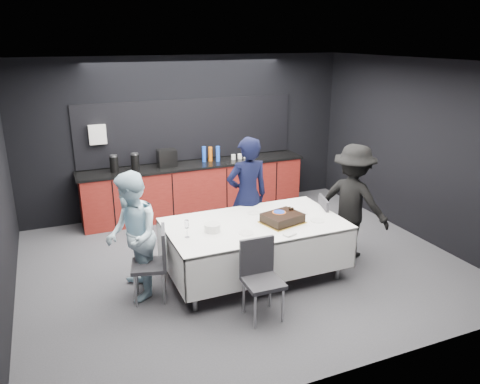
% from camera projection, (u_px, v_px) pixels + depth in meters
% --- Properties ---
extents(ground, '(6.00, 6.00, 0.00)m').
position_uv_depth(ground, '(243.00, 263.00, 6.74)').
color(ground, '#46474C').
rests_on(ground, ground).
extents(room_shell, '(6.04, 5.04, 2.82)m').
position_uv_depth(room_shell, '(243.00, 136.00, 6.15)').
color(room_shell, white).
rests_on(room_shell, ground).
extents(kitchenette, '(4.10, 0.64, 2.05)m').
position_uv_depth(kitchenette, '(194.00, 185.00, 8.50)').
color(kitchenette, maroon).
rests_on(kitchenette, ground).
extents(party_table, '(2.32, 1.32, 0.78)m').
position_uv_depth(party_table, '(255.00, 232.00, 6.18)').
color(party_table, '#99999E').
rests_on(party_table, ground).
extents(cake_assembly, '(0.59, 0.53, 0.16)m').
position_uv_depth(cake_assembly, '(282.00, 218.00, 6.12)').
color(cake_assembly, gold).
rests_on(cake_assembly, party_table).
extents(plate_stack, '(0.20, 0.20, 0.10)m').
position_uv_depth(plate_stack, '(212.00, 228.00, 5.85)').
color(plate_stack, white).
rests_on(plate_stack, party_table).
extents(loose_plate_near, '(0.19, 0.19, 0.01)m').
position_uv_depth(loose_plate_near, '(246.00, 233.00, 5.81)').
color(loose_plate_near, white).
rests_on(loose_plate_near, party_table).
extents(loose_plate_right_a, '(0.21, 0.21, 0.01)m').
position_uv_depth(loose_plate_right_a, '(301.00, 213.00, 6.47)').
color(loose_plate_right_a, white).
rests_on(loose_plate_right_a, party_table).
extents(loose_plate_right_b, '(0.19, 0.19, 0.01)m').
position_uv_depth(loose_plate_right_b, '(317.00, 220.00, 6.20)').
color(loose_plate_right_b, white).
rests_on(loose_plate_right_b, party_table).
extents(loose_plate_far, '(0.19, 0.19, 0.01)m').
position_uv_depth(loose_plate_far, '(254.00, 213.00, 6.47)').
color(loose_plate_far, white).
rests_on(loose_plate_far, party_table).
extents(fork_pile, '(0.18, 0.14, 0.02)m').
position_uv_depth(fork_pile, '(290.00, 234.00, 5.75)').
color(fork_pile, white).
rests_on(fork_pile, party_table).
extents(champagne_flute, '(0.06, 0.06, 0.22)m').
position_uv_depth(champagne_flute, '(187.00, 225.00, 5.64)').
color(champagne_flute, white).
rests_on(champagne_flute, party_table).
extents(chair_left, '(0.51, 0.51, 0.92)m').
position_uv_depth(chair_left, '(155.00, 259.00, 5.68)').
color(chair_left, '#2D2D32').
rests_on(chair_left, ground).
extents(chair_right, '(0.52, 0.52, 0.92)m').
position_uv_depth(chair_right, '(330.00, 223.00, 6.77)').
color(chair_right, '#2D2D32').
rests_on(chair_right, ground).
extents(chair_near, '(0.43, 0.43, 0.92)m').
position_uv_depth(chair_near, '(260.00, 273.00, 5.35)').
color(chair_near, '#2D2D32').
rests_on(chair_near, ground).
extents(person_center, '(0.65, 0.43, 1.77)m').
position_uv_depth(person_center, '(247.00, 196.00, 6.83)').
color(person_center, black).
rests_on(person_center, ground).
extents(person_left, '(0.65, 0.81, 1.60)m').
position_uv_depth(person_left, '(132.00, 237.00, 5.66)').
color(person_left, '#C7E9FA').
rests_on(person_left, ground).
extents(person_right, '(1.08, 1.25, 1.68)m').
position_uv_depth(person_right, '(353.00, 202.00, 6.73)').
color(person_right, black).
rests_on(person_right, ground).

